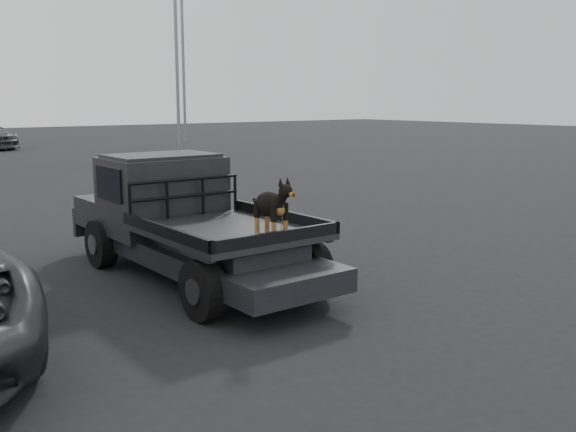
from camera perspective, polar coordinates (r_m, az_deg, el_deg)
ground at (r=7.92m, az=-0.90°, el=-9.13°), size 120.00×120.00×0.00m
flatbed_ute at (r=9.63m, az=-8.41°, el=-2.87°), size 2.00×5.40×0.92m
ute_cab at (r=10.30m, az=-11.13°, el=2.99°), size 1.72×1.30×0.88m
headache_rack at (r=9.67m, az=-9.10°, el=1.59°), size 1.80×0.08×0.55m
dog at (r=8.09m, az=-1.51°, el=0.73°), size 0.32×0.60×0.74m
floodlight_mid at (r=35.76m, az=-9.99°, el=17.49°), size 1.08×0.28×13.25m
floodlight_far at (r=42.19m, az=-9.43°, el=17.70°), size 1.08×0.28×15.17m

